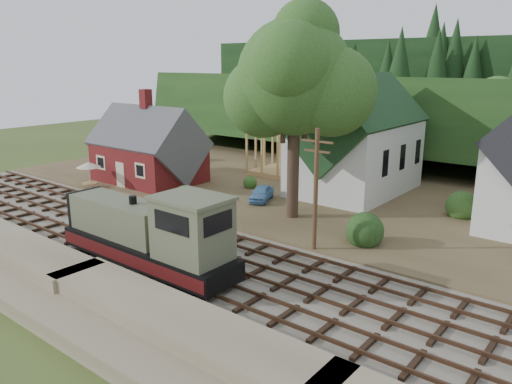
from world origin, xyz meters
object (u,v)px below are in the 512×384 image
Objects in this scene: locomotive at (151,235)px; patio_set at (89,166)px; car_green at (145,174)px; car_blue at (262,193)px.

locomotive is 4.95× the size of patio_set.
locomotive reaches higher than car_green.
car_green is 5.77m from patio_set.
patio_set is at bearing 175.81° from car_green.
car_blue is 16.82m from patio_set.
patio_set is (-15.39, -6.61, 1.48)m from car_blue.
car_blue is 13.98m from car_green.
patio_set is at bearing 156.05° from locomotive.
locomotive is 22.49m from car_green.
car_green is (-17.67, 13.86, -1.30)m from locomotive.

